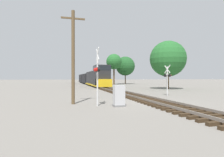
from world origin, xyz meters
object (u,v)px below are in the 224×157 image
crossing_signal_far (167,77)px  crossing_signal_near (97,72)px  utility_pole (73,55)px  tree_mid_background (114,62)px  relay_cabinet (119,96)px  tree_deep_background (125,66)px  freight_train (89,78)px  tree_far_right (168,59)px

crossing_signal_far → crossing_signal_near: bearing=111.1°
utility_pole → tree_mid_background: (13.46, 36.52, 3.07)m
relay_cabinet → tree_mid_background: 40.31m
tree_deep_background → utility_pole: bearing=-114.5°
relay_cabinet → utility_pole: size_ratio=0.21×
freight_train → tree_mid_background: bearing=-17.7°
utility_pole → tree_mid_background: 39.04m
freight_train → crossing_signal_near: size_ratio=11.00×
crossing_signal_near → freight_train: bearing=172.0°
tree_mid_background → tree_deep_background: bearing=38.9°
tree_far_right → tree_mid_background: bearing=99.1°
freight_train → tree_mid_background: tree_mid_background is taller
crossing_signal_far → tree_mid_background: tree_mid_background is taller
crossing_signal_far → tree_deep_background: size_ratio=0.38×
crossing_signal_near → crossing_signal_far: (8.87, 4.95, -0.37)m
tree_far_right → relay_cabinet: bearing=-131.7°
crossing_signal_far → utility_pole: bearing=100.7°
freight_train → crossing_signal_far: size_ratio=13.27×
crossing_signal_near → tree_mid_background: 39.95m
tree_mid_background → tree_deep_background: 6.51m
crossing_signal_far → relay_cabinet: bearing=118.6°
relay_cabinet → tree_far_right: (14.01, 15.73, 4.67)m
freight_train → tree_mid_background: 8.89m
tree_far_right → freight_train: bearing=113.1°
freight_train → utility_pole: utility_pole is taller
freight_train → tree_far_right: tree_far_right is taller
crossing_signal_far → tree_far_right: bearing=-41.0°
tree_mid_background → tree_deep_background: size_ratio=1.02×
tree_far_right → tree_mid_background: 23.07m
crossing_signal_near → tree_far_right: tree_far_right is taller
freight_train → tree_deep_background: tree_deep_background is taller
relay_cabinet → tree_mid_background: size_ratio=0.16×
relay_cabinet → tree_mid_background: bearing=74.9°
utility_pole → tree_deep_background: size_ratio=0.80×
tree_far_right → tree_deep_background: 26.82m
crossing_signal_near → utility_pole: bearing=-131.8°
tree_far_right → tree_deep_background: size_ratio=0.95×
freight_train → relay_cabinet: freight_train is taller
crossing_signal_near → relay_cabinet: size_ratio=2.76×
crossing_signal_far → tree_far_right: tree_far_right is taller
relay_cabinet → tree_deep_background: (15.40, 42.52, 5.14)m
utility_pole → tree_far_right: tree_far_right is taller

